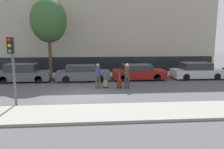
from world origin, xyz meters
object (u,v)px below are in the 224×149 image
parked_car_3 (197,71)px  traffic_light (12,58)px  pedestrian_right (127,74)px  parked_car_0 (23,73)px  parked_bicycle (133,70)px  bare_tree_near_crossing (49,21)px  parked_car_2 (138,72)px  parked_car_1 (83,73)px  pedestrian_left (98,74)px  trolley_right (119,83)px  trolley_left (106,84)px

parked_car_3 → traffic_light: 14.95m
pedestrian_right → parked_car_0: bearing=178.6°
parked_bicycle → bare_tree_near_crossing: (-7.61, -0.52, 4.54)m
parked_car_3 → parked_car_2: bearing=179.9°
parked_car_1 → pedestrian_left: bearing=-67.6°
parked_car_1 → trolley_right: parked_car_1 is taller
trolley_right → parked_bicycle: size_ratio=0.65×
parked_car_2 → pedestrian_right: bearing=-114.2°
parked_car_1 → parked_car_2: bearing=2.6°
parked_car_0 → trolley_right: parked_car_0 is taller
pedestrian_left → trolley_left: pedestrian_left is taller
parked_car_3 → parked_bicycle: size_ratio=2.47×
parked_car_3 → traffic_light: size_ratio=1.23×
parked_car_2 → pedestrian_left: 4.71m
parked_car_2 → parked_car_1: bearing=-177.4°
parked_bicycle → parked_car_2: bearing=-87.8°
parked_car_3 → pedestrian_right: pedestrian_right is taller
trolley_left → pedestrian_right: size_ratio=0.59×
pedestrian_left → trolley_right: (1.52, -0.06, -0.65)m
trolley_right → traffic_light: size_ratio=0.32×
parked_car_2 → trolley_right: 3.75m
bare_tree_near_crossing → parked_car_3: bearing=-7.9°
pedestrian_left → pedestrian_right: pedestrian_right is taller
parked_car_3 → parked_bicycle: (-5.29, 2.30, -0.17)m
parked_car_3 → parked_bicycle: bearing=156.5°
traffic_light → pedestrian_right: bearing=30.2°
pedestrian_left → bare_tree_near_crossing: bare_tree_near_crossing is taller
parked_car_2 → trolley_left: bearing=-134.6°
pedestrian_right → parked_bicycle: 5.82m
traffic_light → parked_car_3: bearing=28.3°
parked_car_1 → parked_car_2: 4.72m
parked_car_1 → bare_tree_near_crossing: bearing=146.4°
trolley_left → trolley_right: 0.98m
pedestrian_left → parked_bicycle: size_ratio=1.00×
parked_car_1 → parked_bicycle: parked_car_1 is taller
parked_car_0 → parked_bicycle: size_ratio=2.44×
parked_car_1 → traffic_light: size_ratio=1.21×
parked_car_2 → pedestrian_left: size_ratio=2.50×
parked_car_0 → parked_car_1: bearing=-1.3°
parked_car_3 → parked_bicycle: parked_car_3 is taller
parked_car_1 → trolley_right: size_ratio=3.75×
bare_tree_near_crossing → parked_car_1: bearing=-33.6°
trolley_left → bare_tree_near_crossing: size_ratio=0.15×
pedestrian_right → traffic_light: (-6.36, -3.70, 1.53)m
parked_car_2 → parked_car_3: 5.21m
parked_car_2 → trolley_left: 4.26m
trolley_right → parked_car_2: bearing=57.4°
trolley_left → trolley_right: (0.97, -0.12, 0.05)m
parked_car_0 → parked_car_1: parked_car_0 is taller
parked_bicycle → parked_car_3: bearing=-23.5°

